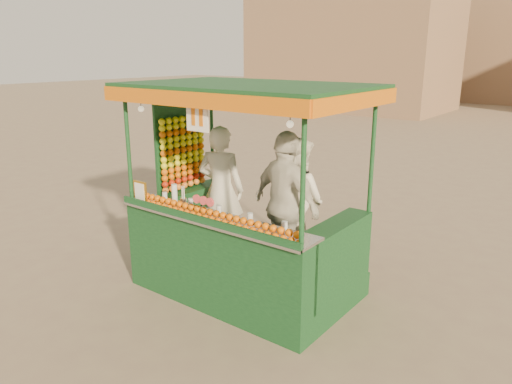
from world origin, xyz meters
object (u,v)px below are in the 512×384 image
Objects in this scene: vendor_left at (221,189)px; vendor_middle at (297,200)px; juice_cart at (236,229)px; vendor_right at (286,205)px.

vendor_middle is (0.98, 0.35, -0.05)m from vendor_left.
juice_cart is 0.88m from vendor_middle.
vendor_middle is (0.41, 0.73, 0.28)m from juice_cart.
vendor_right is (1.12, -0.11, 0.02)m from vendor_left.
vendor_left is at bearing 35.81° from vendor_middle.
vendor_left reaches higher than vendor_middle.
vendor_middle is 0.49m from vendor_right.
juice_cart is 0.70m from vendor_right.
vendor_middle is at bearing 60.62° from juice_cart.
vendor_left is 1.04m from vendor_middle.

